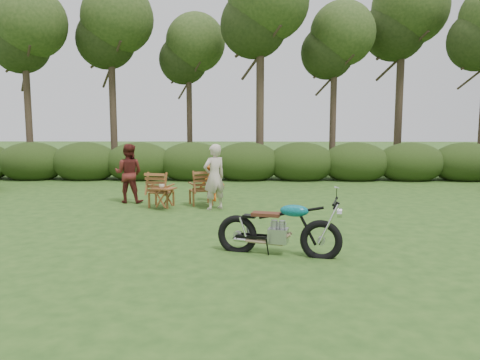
{
  "coord_description": "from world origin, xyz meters",
  "views": [
    {
      "loc": [
        0.07,
        -8.17,
        2.19
      ],
      "look_at": [
        -0.12,
        1.89,
        0.9
      ],
      "focal_mm": 35.0,
      "sensor_mm": 36.0,
      "label": 1
    }
  ],
  "objects_px": {
    "motorcycle": "(278,254)",
    "cup": "(162,186)",
    "lawn_chair_right": "(201,205)",
    "side_table": "(164,199)",
    "adult_a": "(215,209)",
    "child": "(212,201)",
    "adult_b": "(130,202)",
    "lawn_chair_left": "(162,207)"
  },
  "relations": [
    {
      "from": "motorcycle",
      "to": "lawn_chair_right",
      "type": "distance_m",
      "value": 4.84
    },
    {
      "from": "lawn_chair_right",
      "to": "side_table",
      "type": "relative_size",
      "value": 1.68
    },
    {
      "from": "motorcycle",
      "to": "lawn_chair_left",
      "type": "relative_size",
      "value": 2.18
    },
    {
      "from": "cup",
      "to": "adult_b",
      "type": "height_order",
      "value": "adult_b"
    },
    {
      "from": "lawn_chair_left",
      "to": "child",
      "type": "relative_size",
      "value": 0.83
    },
    {
      "from": "motorcycle",
      "to": "adult_b",
      "type": "relative_size",
      "value": 1.24
    },
    {
      "from": "adult_b",
      "to": "cup",
      "type": "bearing_deg",
      "value": 141.45
    },
    {
      "from": "cup",
      "to": "adult_b",
      "type": "xyz_separation_m",
      "value": [
        -1.07,
        1.0,
        -0.59
      ]
    },
    {
      "from": "lawn_chair_left",
      "to": "adult_b",
      "type": "height_order",
      "value": "adult_b"
    },
    {
      "from": "lawn_chair_right",
      "to": "adult_a",
      "type": "bearing_deg",
      "value": 102.52
    },
    {
      "from": "lawn_chair_left",
      "to": "side_table",
      "type": "bearing_deg",
      "value": 124.01
    },
    {
      "from": "lawn_chair_right",
      "to": "adult_b",
      "type": "xyz_separation_m",
      "value": [
        -1.95,
        0.29,
        0.0
      ]
    },
    {
      "from": "motorcycle",
      "to": "adult_a",
      "type": "bearing_deg",
      "value": 123.69
    },
    {
      "from": "side_table",
      "to": "child",
      "type": "xyz_separation_m",
      "value": [
        1.09,
        1.21,
        -0.27
      ]
    },
    {
      "from": "lawn_chair_right",
      "to": "motorcycle",
      "type": "bearing_deg",
      "value": 91.46
    },
    {
      "from": "adult_a",
      "to": "adult_b",
      "type": "xyz_separation_m",
      "value": [
        -2.35,
        0.93,
        0.0
      ]
    },
    {
      "from": "lawn_chair_right",
      "to": "side_table",
      "type": "bearing_deg",
      "value": 19.59
    },
    {
      "from": "cup",
      "to": "lawn_chair_right",
      "type": "bearing_deg",
      "value": 39.04
    },
    {
      "from": "motorcycle",
      "to": "lawn_chair_right",
      "type": "bearing_deg",
      "value": 125.71
    },
    {
      "from": "lawn_chair_left",
      "to": "child",
      "type": "bearing_deg",
      "value": -132.24
    },
    {
      "from": "cup",
      "to": "adult_b",
      "type": "relative_size",
      "value": 0.09
    },
    {
      "from": "lawn_chair_left",
      "to": "adult_b",
      "type": "relative_size",
      "value": 0.57
    },
    {
      "from": "motorcycle",
      "to": "child",
      "type": "height_order",
      "value": "motorcycle"
    },
    {
      "from": "side_table",
      "to": "adult_a",
      "type": "relative_size",
      "value": 0.34
    },
    {
      "from": "lawn_chair_left",
      "to": "adult_a",
      "type": "relative_size",
      "value": 0.56
    },
    {
      "from": "adult_b",
      "to": "child",
      "type": "height_order",
      "value": "adult_b"
    },
    {
      "from": "lawn_chair_left",
      "to": "lawn_chair_right",
      "type": "bearing_deg",
      "value": -148.59
    },
    {
      "from": "lawn_chair_left",
      "to": "cup",
      "type": "height_order",
      "value": "cup"
    },
    {
      "from": "lawn_chair_right",
      "to": "adult_b",
      "type": "distance_m",
      "value": 1.97
    },
    {
      "from": "lawn_chair_right",
      "to": "side_table",
      "type": "height_order",
      "value": "side_table"
    },
    {
      "from": "side_table",
      "to": "adult_b",
      "type": "distance_m",
      "value": 1.5
    },
    {
      "from": "child",
      "to": "adult_a",
      "type": "bearing_deg",
      "value": 78.34
    },
    {
      "from": "lawn_chair_right",
      "to": "adult_a",
      "type": "xyz_separation_m",
      "value": [
        0.4,
        -0.64,
        0.0
      ]
    },
    {
      "from": "side_table",
      "to": "adult_a",
      "type": "height_order",
      "value": "adult_a"
    },
    {
      "from": "motorcycle",
      "to": "cup",
      "type": "relative_size",
      "value": 14.54
    },
    {
      "from": "lawn_chair_left",
      "to": "cup",
      "type": "xyz_separation_m",
      "value": [
        0.09,
        -0.39,
        0.59
      ]
    },
    {
      "from": "cup",
      "to": "child",
      "type": "relative_size",
      "value": 0.12
    },
    {
      "from": "lawn_chair_right",
      "to": "cup",
      "type": "distance_m",
      "value": 1.28
    },
    {
      "from": "motorcycle",
      "to": "child",
      "type": "distance_m",
      "value": 5.26
    },
    {
      "from": "motorcycle",
      "to": "lawn_chair_right",
      "type": "height_order",
      "value": "motorcycle"
    },
    {
      "from": "adult_a",
      "to": "child",
      "type": "relative_size",
      "value": 1.49
    },
    {
      "from": "motorcycle",
      "to": "cup",
      "type": "bearing_deg",
      "value": 139.28
    }
  ]
}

